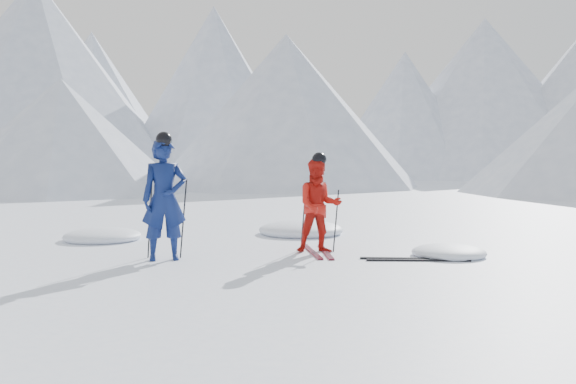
{
  "coord_description": "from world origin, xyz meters",
  "views": [
    {
      "loc": [
        -0.37,
        -10.03,
        1.68
      ],
      "look_at": [
        -1.4,
        0.5,
        1.1
      ],
      "focal_mm": 38.0,
      "sensor_mm": 36.0,
      "label": 1
    }
  ],
  "objects": [
    {
      "name": "ski_worn_right",
      "position": [
        -0.75,
        0.79,
        0.01
      ],
      "size": [
        0.36,
        1.69,
        0.03
      ],
      "primitive_type": "cube",
      "rotation": [
        0.0,
        0.0,
        0.16
      ],
      "color": "black",
      "rests_on": "ground"
    },
    {
      "name": "snow_lumps",
      "position": [
        -1.53,
        2.2,
        0.0
      ],
      "size": [
        10.59,
        5.44,
        0.41
      ],
      "color": "white",
      "rests_on": "ground"
    },
    {
      "name": "ground",
      "position": [
        0.0,
        0.0,
        0.0
      ],
      "size": [
        160.0,
        160.0,
        0.0
      ],
      "primitive_type": "plane",
      "color": "white",
      "rests_on": "ground"
    },
    {
      "name": "mountain_range",
      "position": [
        5.71,
        35.31,
        6.72
      ],
      "size": [
        106.15,
        62.94,
        15.53
      ],
      "color": "#B2BCD1",
      "rests_on": "ground"
    },
    {
      "name": "pole_blue_right",
      "position": [
        -3.13,
        -0.0,
        0.67
      ],
      "size": [
        0.13,
        0.08,
        1.34
      ],
      "primitive_type": "cylinder",
      "rotation": [
        -0.04,
        0.08,
        0.0
      ],
      "color": "black",
      "rests_on": "ground"
    },
    {
      "name": "pole_blue_left",
      "position": [
        -3.68,
        -0.1,
        0.67
      ],
      "size": [
        0.13,
        0.09,
        1.34
      ],
      "primitive_type": "cylinder",
      "rotation": [
        0.05,
        0.08,
        0.0
      ],
      "color": "black",
      "rests_on": "ground"
    },
    {
      "name": "skier_red",
      "position": [
        -0.87,
        0.79,
        0.84
      ],
      "size": [
        0.93,
        0.78,
        1.68
      ],
      "primitive_type": "imported",
      "rotation": [
        0.0,
        0.0,
        0.19
      ],
      "color": "red",
      "rests_on": "ground"
    },
    {
      "name": "pole_red_right",
      "position": [
        -0.57,
        0.94,
        0.56
      ],
      "size": [
        0.11,
        0.08,
        1.12
      ],
      "primitive_type": "cylinder",
      "rotation": [
        -0.05,
        0.08,
        0.0
      ],
      "color": "black",
      "rests_on": "ground"
    },
    {
      "name": "skier_blue",
      "position": [
        -3.38,
        -0.25,
        1.01
      ],
      "size": [
        0.86,
        0.72,
        2.02
      ],
      "primitive_type": "imported",
      "rotation": [
        0.0,
        0.0,
        0.39
      ],
      "color": "#0D1B50",
      "rests_on": "ground"
    },
    {
      "name": "ski_loose_b",
      "position": [
        0.8,
        0.04,
        0.01
      ],
      "size": [
        1.7,
        0.2,
        0.03
      ],
      "primitive_type": "cube",
      "rotation": [
        0.0,
        0.0,
        1.64
      ],
      "color": "black",
      "rests_on": "ground"
    },
    {
      "name": "pole_red_left",
      "position": [
        -1.17,
        1.04,
        0.56
      ],
      "size": [
        0.11,
        0.09,
        1.12
      ],
      "primitive_type": "cylinder",
      "rotation": [
        0.06,
        0.08,
        0.0
      ],
      "color": "black",
      "rests_on": "ground"
    },
    {
      "name": "ski_loose_a",
      "position": [
        0.7,
        0.19,
        0.01
      ],
      "size": [
        1.7,
        0.14,
        0.03
      ],
      "primitive_type": "cube",
      "rotation": [
        0.0,
        0.0,
        1.6
      ],
      "color": "black",
      "rests_on": "ground"
    },
    {
      "name": "ski_worn_left",
      "position": [
        -0.99,
        0.79,
        0.01
      ],
      "size": [
        0.47,
        1.68,
        0.03
      ],
      "primitive_type": "cube",
      "rotation": [
        0.0,
        0.0,
        0.23
      ],
      "color": "black",
      "rests_on": "ground"
    }
  ]
}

